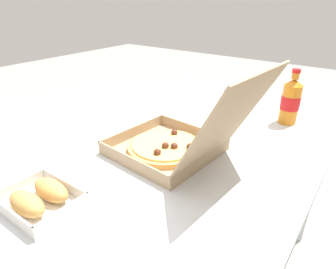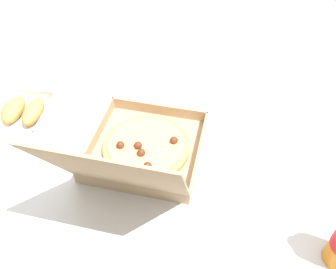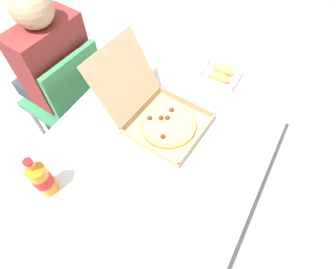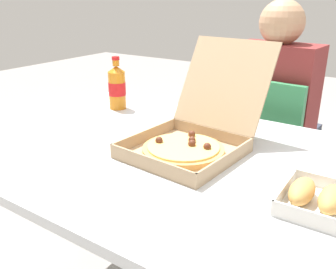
{
  "view_description": "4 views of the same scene",
  "coord_description": "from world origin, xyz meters",
  "views": [
    {
      "loc": [
        0.73,
        0.51,
        1.18
      ],
      "look_at": [
        0.05,
        0.01,
        0.77
      ],
      "focal_mm": 30.69,
      "sensor_mm": 36.0,
      "label": 1
    },
    {
      "loc": [
        -0.11,
        0.66,
        1.47
      ],
      "look_at": [
        -0.01,
        -0.02,
        0.75
      ],
      "focal_mm": 36.94,
      "sensor_mm": 36.0,
      "label": 2
    },
    {
      "loc": [
        -0.62,
        -0.37,
        1.75
      ],
      "look_at": [
        -0.02,
        -0.04,
        0.75
      ],
      "focal_mm": 30.14,
      "sensor_mm": 36.0,
      "label": 3
    },
    {
      "loc": [
        0.59,
        -0.88,
        1.16
      ],
      "look_at": [
        -0.02,
        0.02,
        0.75
      ],
      "focal_mm": 38.95,
      "sensor_mm": 36.0,
      "label": 4
    }
  ],
  "objects": [
    {
      "name": "ground_plane",
      "position": [
        0.0,
        0.0,
        0.0
      ],
      "size": [
        10.0,
        10.0,
        0.0
      ],
      "primitive_type": "plane",
      "color": "gray"
    },
    {
      "name": "bread_side_box",
      "position": [
        0.46,
        -0.08,
        0.73
      ],
      "size": [
        0.15,
        0.19,
        0.06
      ],
      "color": "white",
      "rests_on": "dining_table"
    },
    {
      "name": "dining_table",
      "position": [
        0.0,
        0.0,
        0.63
      ],
      "size": [
        1.35,
        0.93,
        0.7
      ],
      "color": "silver",
      "rests_on": "ground_plane"
    },
    {
      "name": "pizza_box_open",
      "position": [
        0.05,
        0.05,
        0.75
      ],
      "size": [
        0.35,
        0.49,
        0.32
      ],
      "color": "tan",
      "rests_on": "dining_table"
    }
  ]
}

